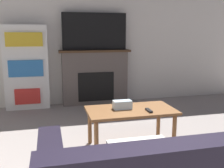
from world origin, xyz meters
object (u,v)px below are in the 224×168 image
at_px(fireplace, 95,77).
at_px(tv, 95,32).
at_px(coffee_table, 131,114).
at_px(bookshelf, 26,67).

distance_m(fireplace, tv, 0.87).
bearing_deg(fireplace, coffee_table, -88.47).
xyz_separation_m(tv, coffee_table, (0.06, -2.08, -0.99)).
bearing_deg(tv, fireplace, 90.00).
distance_m(coffee_table, bookshelf, 2.49).
bearing_deg(coffee_table, bookshelf, 122.47).
relative_size(tv, bookshelf, 0.80).
bearing_deg(fireplace, bookshelf, -178.95).
distance_m(tv, coffee_table, 2.31).
bearing_deg(bookshelf, coffee_table, -57.53).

